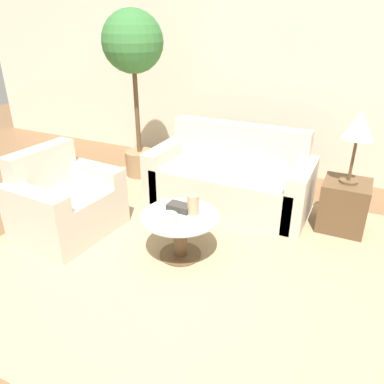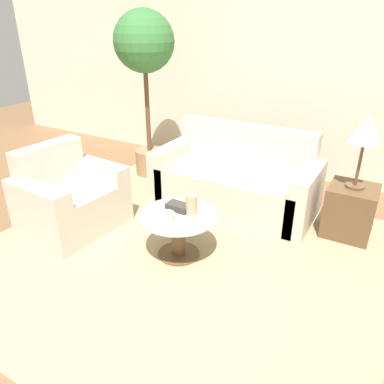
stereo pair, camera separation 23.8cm
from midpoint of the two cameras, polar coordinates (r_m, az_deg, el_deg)
name	(u,v)px [view 1 (the left image)]	position (r m, az deg, el deg)	size (l,w,h in m)	color
ground_plane	(145,292)	(3.19, -9.38, -14.87)	(14.00, 14.00, 0.00)	brown
wall_back	(263,76)	(5.29, 9.44, 16.97)	(10.00, 0.06, 2.60)	beige
rug	(181,255)	(3.57, -3.70, -9.54)	(3.62, 3.33, 0.01)	tan
sofa_main	(231,179)	(4.41, 4.39, 1.91)	(1.84, 0.84, 0.90)	beige
armchair	(64,205)	(4.06, -20.56, -1.88)	(0.84, 1.01, 0.87)	beige
coffee_table	(180,230)	(3.42, -3.83, -5.79)	(0.71, 0.71, 0.43)	brown
side_table	(344,205)	(4.13, 20.60, -1.94)	(0.46, 0.46, 0.52)	brown
table_lamp	(359,127)	(3.85, 22.49, 9.11)	(0.29, 0.29, 0.73)	brown
potted_plant	(134,57)	(4.99, -10.34, 19.52)	(0.76, 0.76, 2.13)	#93704C
vase	(193,204)	(3.33, -1.88, -1.93)	(0.11, 0.11, 0.18)	tan
bowl	(168,218)	(3.26, -5.74, -3.93)	(0.16, 0.16, 0.06)	beige
book_stack	(179,207)	(3.42, -3.93, -2.37)	(0.22, 0.14, 0.06)	#38332D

